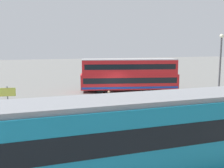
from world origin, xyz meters
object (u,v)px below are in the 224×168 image
object	(u,v)px
tram_yellow	(124,136)
info_sign	(8,97)
pedestrian_near_railing	(109,99)
street_lamp	(220,63)
double_decker_bus	(129,75)
pedestrian_crossing	(153,101)

from	to	relation	value
tram_yellow	info_sign	bearing A→B (deg)	-65.94
pedestrian_near_railing	street_lamp	world-z (taller)	street_lamp
double_decker_bus	street_lamp	world-z (taller)	street_lamp
double_decker_bus	tram_yellow	size ratio (longest dim) A/B	0.75
tram_yellow	street_lamp	xyz separation A→B (m)	(-13.36, -10.11, 2.03)
pedestrian_near_railing	tram_yellow	bearing A→B (deg)	74.48
pedestrian_near_railing	pedestrian_crossing	world-z (taller)	pedestrian_near_railing
pedestrian_near_railing	street_lamp	bearing A→B (deg)	174.98
pedestrian_near_railing	info_sign	bearing A→B (deg)	3.22
street_lamp	tram_yellow	bearing A→B (deg)	37.11
pedestrian_near_railing	street_lamp	xyz separation A→B (m)	(-10.30, 0.90, 2.79)
pedestrian_crossing	info_sign	bearing A→B (deg)	-6.86
pedestrian_near_railing	pedestrian_crossing	xyz separation A→B (m)	(-3.14, 1.75, -0.02)
pedestrian_crossing	street_lamp	distance (m)	7.74
pedestrian_near_railing	street_lamp	size ratio (longest dim) A/B	0.26
tram_yellow	info_sign	size ratio (longest dim) A/B	6.20
pedestrian_crossing	info_sign	size ratio (longest dim) A/B	0.66
pedestrian_near_railing	pedestrian_crossing	distance (m)	3.60
info_sign	double_decker_bus	bearing A→B (deg)	-146.35
double_decker_bus	pedestrian_crossing	bearing A→B (deg)	78.19
pedestrian_near_railing	info_sign	xyz separation A→B (m)	(7.78, 0.44, 0.77)
double_decker_bus	pedestrian_near_railing	world-z (taller)	double_decker_bus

